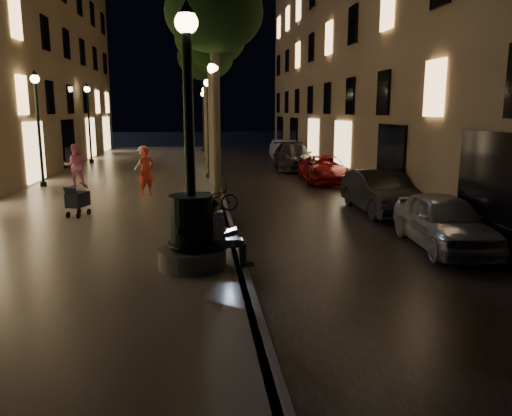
{
  "coord_description": "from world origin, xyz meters",
  "views": [
    {
      "loc": [
        -0.85,
        -7.96,
        3.37
      ],
      "look_at": [
        0.44,
        3.0,
        1.21
      ],
      "focal_mm": 35.0,
      "sensor_mm": 36.0,
      "label": 1
    }
  ],
  "objects": [
    {
      "name": "car_rear",
      "position": [
        4.68,
        20.71,
        0.75
      ],
      "size": [
        2.45,
        5.28,
        1.49
      ],
      "primitive_type": "imported",
      "rotation": [
        0.0,
        0.0,
        -0.07
      ],
      "color": "#2E2E33",
      "rests_on": "ground"
    },
    {
      "name": "lamp_curb_a",
      "position": [
        -0.3,
        8.0,
        3.24
      ],
      "size": [
        0.36,
        0.36,
        4.81
      ],
      "color": "black",
      "rests_on": "promenade"
    },
    {
      "name": "pedestrian_pink",
      "position": [
        -6.01,
        13.82,
        1.1
      ],
      "size": [
        1.04,
        0.91,
        1.8
      ],
      "primitive_type": "imported",
      "rotation": [
        0.0,
        0.0,
        3.44
      ],
      "color": "pink",
      "rests_on": "promenade"
    },
    {
      "name": "pedestrian_white",
      "position": [
        -3.33,
        15.54,
        0.99
      ],
      "size": [
        1.14,
        1.13,
        1.58
      ],
      "primitive_type": "imported",
      "rotation": [
        0.0,
        0.0,
        3.92
      ],
      "color": "white",
      "rests_on": "promenade"
    },
    {
      "name": "tree_second",
      "position": [
        -0.2,
        14.0,
        6.33
      ],
      "size": [
        3.0,
        3.0,
        7.4
      ],
      "color": "#6B604C",
      "rests_on": "promenade"
    },
    {
      "name": "ground",
      "position": [
        0.0,
        15.0,
        0.0
      ],
      "size": [
        120.0,
        120.0,
        0.0
      ],
      "primitive_type": "plane",
      "color": "black",
      "rests_on": "ground"
    },
    {
      "name": "cobble_lane",
      "position": [
        3.0,
        15.0,
        0.01
      ],
      "size": [
        6.0,
        45.0,
        0.02
      ],
      "primitive_type": "cube",
      "color": "black",
      "rests_on": "ground"
    },
    {
      "name": "lamp_left_c",
      "position": [
        -7.4,
        24.0,
        3.24
      ],
      "size": [
        0.36,
        0.36,
        4.81
      ],
      "color": "black",
      "rests_on": "promenade"
    },
    {
      "name": "fountain_lamppost",
      "position": [
        -1.0,
        2.0,
        1.21
      ],
      "size": [
        1.4,
        1.4,
        5.21
      ],
      "color": "#59595B",
      "rests_on": "promenade"
    },
    {
      "name": "promenade",
      "position": [
        -4.0,
        15.0,
        0.1
      ],
      "size": [
        8.0,
        45.0,
        0.2
      ],
      "primitive_type": "cube",
      "color": "slate",
      "rests_on": "ground"
    },
    {
      "name": "car_fifth",
      "position": [
        5.2,
        25.85,
        0.7
      ],
      "size": [
        1.73,
        4.34,
        1.41
      ],
      "primitive_type": "imported",
      "rotation": [
        0.0,
        0.0,
        0.06
      ],
      "color": "#9E9F9A",
      "rests_on": "ground"
    },
    {
      "name": "seated_man_laptop",
      "position": [
        -0.39,
        2.0,
        0.93
      ],
      "size": [
        1.03,
        0.35,
        1.4
      ],
      "color": "gray",
      "rests_on": "promenade"
    },
    {
      "name": "lamp_curb_b",
      "position": [
        -0.3,
        16.0,
        3.24
      ],
      "size": [
        0.36,
        0.36,
        4.81
      ],
      "color": "black",
      "rests_on": "promenade"
    },
    {
      "name": "curb_strip",
      "position": [
        0.0,
        15.0,
        0.1
      ],
      "size": [
        0.25,
        45.0,
        0.2
      ],
      "primitive_type": "cube",
      "color": "#59595B",
      "rests_on": "ground"
    },
    {
      "name": "car_front",
      "position": [
        5.2,
        3.48,
        0.68
      ],
      "size": [
        1.9,
        4.08,
        1.35
      ],
      "primitive_type": "imported",
      "rotation": [
        0.0,
        0.0,
        -0.08
      ],
      "color": "#A0A2A8",
      "rests_on": "ground"
    },
    {
      "name": "tree_far",
      "position": [
        -0.22,
        26.0,
        6.43
      ],
      "size": [
        3.0,
        3.0,
        7.5
      ],
      "color": "#6B604C",
      "rests_on": "promenade"
    },
    {
      "name": "lamp_curb_c",
      "position": [
        -0.3,
        24.0,
        3.24
      ],
      "size": [
        0.36,
        0.36,
        4.81
      ],
      "color": "black",
      "rests_on": "promenade"
    },
    {
      "name": "car_third",
      "position": [
        5.2,
        15.24,
        0.63
      ],
      "size": [
        2.35,
        4.62,
        1.25
      ],
      "primitive_type": "imported",
      "rotation": [
        0.0,
        0.0,
        -0.06
      ],
      "color": "maroon",
      "rests_on": "ground"
    },
    {
      "name": "bicycle",
      "position": [
        -0.4,
        7.8,
        0.63
      ],
      "size": [
        1.67,
        0.65,
        0.86
      ],
      "primitive_type": "imported",
      "rotation": [
        0.0,
        0.0,
        1.52
      ],
      "color": "black",
      "rests_on": "promenade"
    },
    {
      "name": "car_second",
      "position": [
        5.2,
        7.86,
        0.7
      ],
      "size": [
        1.53,
        4.29,
        1.41
      ],
      "primitive_type": "imported",
      "rotation": [
        0.0,
        0.0,
        0.01
      ],
      "color": "black",
      "rests_on": "ground"
    },
    {
      "name": "lamp_left_b",
      "position": [
        -7.4,
        14.0,
        3.24
      ],
      "size": [
        0.36,
        0.36,
        4.81
      ],
      "color": "black",
      "rests_on": "promenade"
    },
    {
      "name": "building_right",
      "position": [
        10.0,
        18.0,
        7.5
      ],
      "size": [
        8.0,
        36.0,
        15.0
      ],
      "primitive_type": "cube",
      "color": "#77604A",
      "rests_on": "ground"
    },
    {
      "name": "stroller",
      "position": [
        -4.49,
        7.44,
        0.72
      ],
      "size": [
        0.65,
        1.02,
        1.04
      ],
      "rotation": [
        0.0,
        0.0,
        -0.34
      ],
      "color": "black",
      "rests_on": "promenade"
    },
    {
      "name": "pedestrian_red",
      "position": [
        -2.78,
        11.12,
        1.12
      ],
      "size": [
        0.8,
        0.75,
        1.84
      ],
      "primitive_type": "imported",
      "rotation": [
        0.0,
        0.0,
        0.63
      ],
      "color": "red",
      "rests_on": "promenade"
    },
    {
      "name": "lamp_curb_d",
      "position": [
        -0.3,
        32.0,
        3.24
      ],
      "size": [
        0.36,
        0.36,
        4.81
      ],
      "color": "black",
      "rests_on": "promenade"
    },
    {
      "name": "tree_near",
      "position": [
        -0.25,
        8.0,
        6.24
      ],
      "size": [
        3.0,
        3.0,
        7.3
      ],
      "color": "#6B604C",
      "rests_on": "promenade"
    },
    {
      "name": "tree_third",
      "position": [
        -0.3,
        20.0,
        6.14
      ],
      "size": [
        3.0,
        3.0,
        7.2
      ],
      "color": "#6B604C",
      "rests_on": "promenade"
    }
  ]
}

